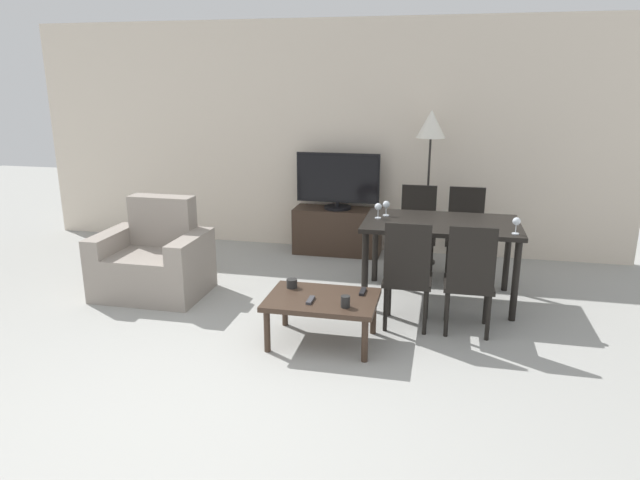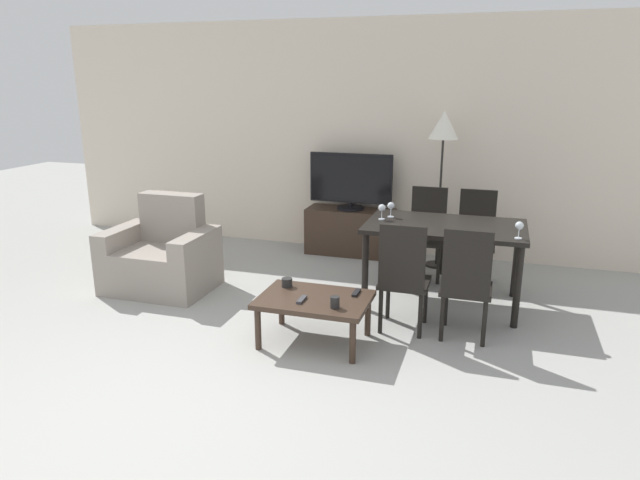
# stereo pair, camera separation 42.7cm
# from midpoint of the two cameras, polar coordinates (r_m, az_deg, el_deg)

# --- Properties ---
(ground_plane) EXTENTS (18.00, 18.00, 0.00)m
(ground_plane) POSITION_cam_midpoint_polar(r_m,az_deg,el_deg) (3.81, -17.07, -17.20)
(ground_plane) COLOR #9E9E99
(wall_back) EXTENTS (7.27, 0.06, 2.70)m
(wall_back) POSITION_cam_midpoint_polar(r_m,az_deg,el_deg) (6.94, -1.79, 10.20)
(wall_back) COLOR beige
(wall_back) RESTS_ON ground_plane
(armchair) EXTENTS (1.00, 0.75, 0.92)m
(armchair) POSITION_cam_midpoint_polar(r_m,az_deg,el_deg) (5.82, -18.29, -2.14)
(armchair) COLOR gray
(armchair) RESTS_ON ground_plane
(tv_stand) EXTENTS (1.03, 0.39, 0.55)m
(tv_stand) POSITION_cam_midpoint_polar(r_m,az_deg,el_deg) (6.82, -0.03, 0.89)
(tv_stand) COLOR #38281E
(tv_stand) RESTS_ON ground_plane
(tv) EXTENTS (0.98, 0.32, 0.66)m
(tv) POSITION_cam_midpoint_polar(r_m,az_deg,el_deg) (6.68, -0.04, 5.90)
(tv) COLOR black
(tv) RESTS_ON tv_stand
(coffee_table) EXTENTS (0.86, 0.61, 0.38)m
(coffee_table) POSITION_cam_midpoint_polar(r_m,az_deg,el_deg) (4.50, -2.52, -6.35)
(coffee_table) COLOR #38281E
(coffee_table) RESTS_ON ground_plane
(dining_table) EXTENTS (1.42, 0.87, 0.76)m
(dining_table) POSITION_cam_midpoint_polar(r_m,az_deg,el_deg) (5.35, 9.78, 0.90)
(dining_table) COLOR black
(dining_table) RESTS_ON ground_plane
(dining_chair_near) EXTENTS (0.40, 0.40, 0.94)m
(dining_chair_near) POSITION_cam_midpoint_polar(r_m,az_deg,el_deg) (4.70, 6.17, -3.23)
(dining_chair_near) COLOR black
(dining_chair_near) RESTS_ON ground_plane
(dining_chair_far) EXTENTS (0.40, 0.40, 0.94)m
(dining_chair_far) POSITION_cam_midpoint_polar(r_m,az_deg,el_deg) (6.11, 12.40, 1.00)
(dining_chair_far) COLOR black
(dining_chair_far) RESTS_ON ground_plane
(dining_chair_near_right) EXTENTS (0.40, 0.40, 0.94)m
(dining_chair_near_right) POSITION_cam_midpoint_polar(r_m,az_deg,el_deg) (4.68, 12.24, -3.60)
(dining_chair_near_right) COLOR black
(dining_chair_near_right) RESTS_ON ground_plane
(dining_chair_far_left) EXTENTS (0.40, 0.40, 0.94)m
(dining_chair_far_left) POSITION_cam_midpoint_polar(r_m,az_deg,el_deg) (6.13, 7.76, 1.27)
(dining_chair_far_left) COLOR black
(dining_chair_far_left) RESTS_ON ground_plane
(floor_lamp) EXTENTS (0.31, 0.31, 1.71)m
(floor_lamp) POSITION_cam_midpoint_polar(r_m,az_deg,el_deg) (6.30, 9.11, 10.58)
(floor_lamp) COLOR black
(floor_lamp) RESTS_ON ground_plane
(remote_primary) EXTENTS (0.04, 0.15, 0.02)m
(remote_primary) POSITION_cam_midpoint_polar(r_m,az_deg,el_deg) (4.41, -3.75, -6.06)
(remote_primary) COLOR #38383D
(remote_primary) RESTS_ON coffee_table
(remote_secondary) EXTENTS (0.04, 0.15, 0.02)m
(remote_secondary) POSITION_cam_midpoint_polar(r_m,az_deg,el_deg) (4.57, 1.62, -5.21)
(remote_secondary) COLOR black
(remote_secondary) RESTS_ON coffee_table
(cup_white_near) EXTENTS (0.09, 0.09, 0.07)m
(cup_white_near) POSITION_cam_midpoint_polar(r_m,az_deg,el_deg) (4.69, -5.45, -4.38)
(cup_white_near) COLOR black
(cup_white_near) RESTS_ON coffee_table
(cup_colored_far) EXTENTS (0.07, 0.07, 0.09)m
(cup_colored_far) POSITION_cam_midpoint_polar(r_m,az_deg,el_deg) (4.28, -0.31, -6.22)
(cup_colored_far) COLOR black
(cup_colored_far) RESTS_ON coffee_table
(wine_glass_left) EXTENTS (0.07, 0.07, 0.15)m
(wine_glass_left) POSITION_cam_midpoint_polar(r_m,az_deg,el_deg) (5.36, 3.58, 3.22)
(wine_glass_left) COLOR silver
(wine_glass_left) RESTS_ON dining_table
(wine_glass_center) EXTENTS (0.07, 0.07, 0.15)m
(wine_glass_center) POSITION_cam_midpoint_polar(r_m,az_deg,el_deg) (5.47, 4.43, 3.45)
(wine_glass_center) COLOR silver
(wine_glass_center) RESTS_ON dining_table
(wine_glass_right) EXTENTS (0.07, 0.07, 0.15)m
(wine_glass_right) POSITION_cam_midpoint_polar(r_m,az_deg,el_deg) (5.01, 16.78, 1.67)
(wine_glass_right) COLOR silver
(wine_glass_right) RESTS_ON dining_table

